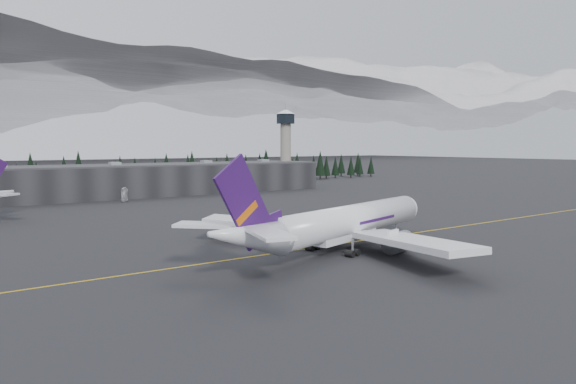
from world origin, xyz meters
TOP-DOWN VIEW (x-y plane):
  - ground at (0.00, 0.00)m, footprint 1400.00×1400.00m
  - taxiline at (0.00, -2.00)m, footprint 400.00×0.40m
  - terminal at (0.00, 125.00)m, footprint 160.00×30.00m
  - control_tower at (75.00, 128.00)m, footprint 10.00×10.00m
  - treeline at (0.00, 162.00)m, footprint 360.00×20.00m
  - jet_main at (-8.43, -7.71)m, footprint 63.33×57.46m
  - gse_vehicle_a at (-13.77, 102.57)m, footprint 4.64×5.87m
  - gse_vehicle_b at (30.39, 108.31)m, footprint 4.83×2.27m

SIDE VIEW (x-z plane):
  - ground at x=0.00m, z-range 0.00..0.00m
  - taxiline at x=0.00m, z-range 0.00..0.02m
  - gse_vehicle_a at x=-13.77m, z-range 0.00..1.48m
  - gse_vehicle_b at x=30.39m, z-range 0.00..1.60m
  - jet_main at x=-8.43m, z-range -4.15..14.88m
  - terminal at x=0.00m, z-range 0.00..12.60m
  - treeline at x=0.00m, z-range 0.00..15.00m
  - control_tower at x=75.00m, z-range 4.56..42.26m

